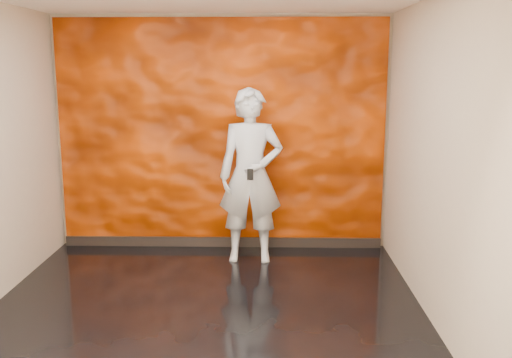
# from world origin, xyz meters

# --- Properties ---
(room) EXTENTS (4.02, 4.02, 2.81)m
(room) POSITION_xyz_m (0.00, 0.00, 1.40)
(room) COLOR black
(room) RESTS_ON ground
(feature_wall) EXTENTS (3.90, 0.06, 2.75)m
(feature_wall) POSITION_xyz_m (0.00, 1.96, 1.38)
(feature_wall) COLOR #DE4300
(feature_wall) RESTS_ON ground
(baseboard) EXTENTS (3.90, 0.04, 0.12)m
(baseboard) POSITION_xyz_m (0.00, 1.92, 0.06)
(baseboard) COLOR black
(baseboard) RESTS_ON ground
(man) EXTENTS (0.72, 0.48, 1.97)m
(man) POSITION_xyz_m (0.37, 1.45, 0.98)
(man) COLOR #9EA4AE
(man) RESTS_ON ground
(phone) EXTENTS (0.07, 0.02, 0.12)m
(phone) POSITION_xyz_m (0.37, 1.20, 1.05)
(phone) COLOR black
(phone) RESTS_ON man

